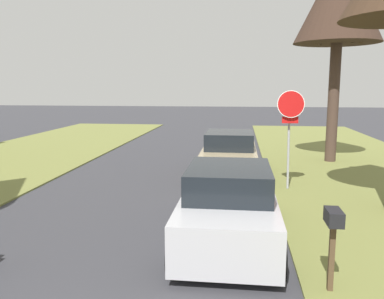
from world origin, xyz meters
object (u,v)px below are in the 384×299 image
object	(u,v)px
street_tree_right_mid_b	(339,0)
curbside_mailbox	(333,227)
parked_sedan_tan	(229,155)
parked_sedan_silver	(229,206)
stop_sign_far	(290,118)

from	to	relation	value
street_tree_right_mid_b	curbside_mailbox	size ratio (longest dim) A/B	6.50
parked_sedan_tan	curbside_mailbox	world-z (taller)	parked_sedan_tan
street_tree_right_mid_b	parked_sedan_silver	distance (m)	11.35
street_tree_right_mid_b	parked_sedan_tan	world-z (taller)	street_tree_right_mid_b
street_tree_right_mid_b	parked_sedan_tan	distance (m)	7.67
stop_sign_far	curbside_mailbox	world-z (taller)	stop_sign_far
street_tree_right_mid_b	parked_sedan_tan	xyz separation A→B (m)	(-4.10, -3.02, -5.74)
curbside_mailbox	stop_sign_far	bearing A→B (deg)	89.39
parked_sedan_silver	parked_sedan_tan	world-z (taller)	same
parked_sedan_tan	street_tree_right_mid_b	bearing A→B (deg)	36.37
street_tree_right_mid_b	parked_sedan_tan	size ratio (longest dim) A/B	1.88
curbside_mailbox	parked_sedan_tan	bearing A→B (deg)	102.55
stop_sign_far	curbside_mailbox	size ratio (longest dim) A/B	2.33
stop_sign_far	parked_sedan_tan	distance (m)	2.93
parked_sedan_tan	curbside_mailbox	bearing A→B (deg)	-77.45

